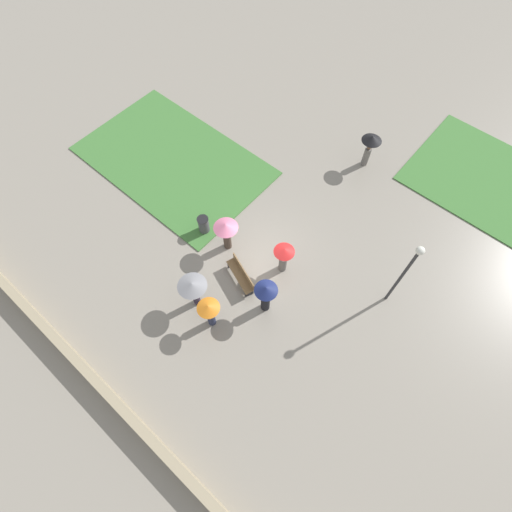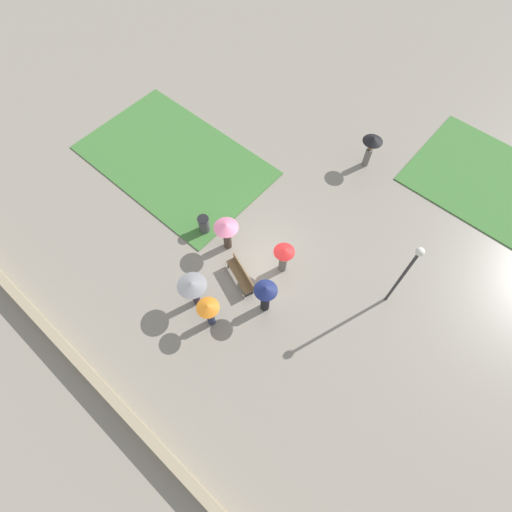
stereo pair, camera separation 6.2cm
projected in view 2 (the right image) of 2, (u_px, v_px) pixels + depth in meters
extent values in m
plane|color=gray|center=(266.00, 261.00, 18.09)|extent=(90.00, 90.00, 0.00)
cube|color=#427A38|center=(174.00, 160.00, 20.98)|extent=(9.78, 6.14, 0.06)
cube|color=#427A38|center=(502.00, 189.00, 20.06)|extent=(8.86, 6.06, 0.06)
cube|color=tan|center=(120.00, 406.00, 14.73)|extent=(45.00, 0.35, 0.73)
cube|color=brown|center=(240.00, 276.00, 17.26)|extent=(1.86, 1.02, 0.05)
cube|color=brown|center=(243.00, 271.00, 17.09)|extent=(1.73, 0.67, 0.45)
cube|color=#232326|center=(232.00, 263.00, 17.80)|extent=(0.20, 0.38, 0.40)
cube|color=#232326|center=(249.00, 293.00, 17.12)|extent=(0.20, 0.38, 0.40)
cylinder|color=#2D2D30|center=(400.00, 279.00, 15.45)|extent=(0.12, 0.12, 3.97)
sphere|color=white|center=(420.00, 252.00, 13.58)|extent=(0.32, 0.32, 0.32)
cylinder|color=#4C4C51|center=(204.00, 225.00, 18.50)|extent=(0.50, 0.50, 0.92)
cylinder|color=black|center=(203.00, 219.00, 18.08)|extent=(0.54, 0.54, 0.03)
cylinder|color=#282D47|center=(211.00, 317.00, 16.23)|extent=(0.44, 0.44, 1.05)
sphere|color=beige|center=(209.00, 312.00, 15.68)|extent=(0.20, 0.20, 0.20)
cylinder|color=#4C4C4F|center=(208.00, 309.00, 15.44)|extent=(0.02, 0.02, 0.35)
cone|color=orange|center=(208.00, 307.00, 15.20)|extent=(0.91, 0.91, 0.19)
cylinder|color=black|center=(265.00, 302.00, 16.51)|extent=(0.47, 0.47, 1.16)
sphere|color=tan|center=(265.00, 295.00, 15.90)|extent=(0.23, 0.23, 0.23)
cylinder|color=#4C4C4F|center=(266.00, 292.00, 15.65)|extent=(0.02, 0.02, 0.35)
cone|color=navy|center=(266.00, 289.00, 15.38)|extent=(0.95, 0.95, 0.25)
cylinder|color=slate|center=(283.00, 263.00, 17.49)|extent=(0.41, 0.41, 0.96)
sphere|color=#997051|center=(284.00, 257.00, 16.99)|extent=(0.20, 0.20, 0.20)
cylinder|color=#4C4C4F|center=(284.00, 254.00, 16.75)|extent=(0.02, 0.02, 0.35)
cone|color=red|center=(284.00, 251.00, 16.50)|extent=(0.90, 0.90, 0.22)
cylinder|color=#2D2333|center=(196.00, 296.00, 16.65)|extent=(0.39, 0.39, 1.11)
sphere|color=beige|center=(194.00, 290.00, 16.08)|extent=(0.19, 0.19, 0.19)
cylinder|color=#4C4C4F|center=(193.00, 287.00, 15.85)|extent=(0.02, 0.02, 0.35)
cone|color=gray|center=(192.00, 284.00, 15.60)|extent=(1.20, 1.20, 0.21)
cylinder|color=#47382D|center=(228.00, 240.00, 18.04)|extent=(0.49, 0.49, 1.01)
sphere|color=beige|center=(227.00, 233.00, 17.51)|extent=(0.20, 0.20, 0.20)
cylinder|color=#4C4C4F|center=(226.00, 230.00, 17.26)|extent=(0.02, 0.02, 0.35)
cone|color=pink|center=(226.00, 226.00, 17.00)|extent=(1.09, 1.09, 0.25)
cylinder|color=slate|center=(367.00, 157.00, 20.41)|extent=(0.40, 0.40, 1.07)
sphere|color=brown|center=(370.00, 148.00, 19.85)|extent=(0.21, 0.21, 0.21)
cylinder|color=#4C4C4F|center=(372.00, 144.00, 19.60)|extent=(0.02, 0.02, 0.35)
cone|color=black|center=(373.00, 139.00, 19.33)|extent=(1.00, 1.00, 0.27)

